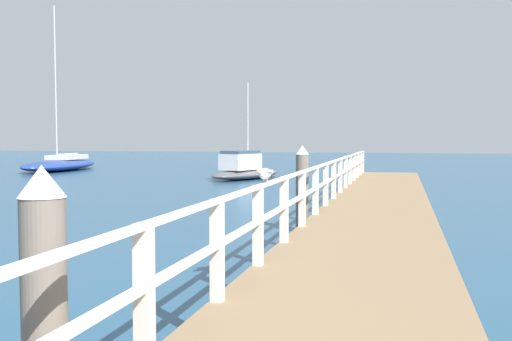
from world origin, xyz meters
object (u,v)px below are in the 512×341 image
Objects in this scene: boat_1 at (61,164)px; boat_4 at (245,170)px; seagull_foreground at (265,173)px; boat_3 at (248,164)px; dock_piling_near at (45,316)px; dock_piling_far at (302,188)px.

boat_1 reaches higher than boat_4.
seagull_foreground is 28.99m from boat_3.
dock_piling_near is at bearing 94.87° from seagull_foreground.
dock_piling_near is 0.34× the size of boat_4.
dock_piling_near and dock_piling_far have the same top height.
boat_3 reaches higher than dock_piling_near.
seagull_foreground is (0.38, 4.26, 0.64)m from dock_piling_near.
boat_1 reaches higher than seagull_foreground.
dock_piling_near is 1.00× the size of dock_piling_far.
boat_4 is (-5.52, 24.24, -0.49)m from dock_piling_near.
boat_4 is at bearing -63.61° from seagull_foreground.
boat_1 is at bearing 178.46° from boat_3.
dock_piling_far is 0.34× the size of boat_3.
boat_4 is (13.38, -4.34, 0.07)m from boat_1.
boat_3 is at bearing -64.26° from seagull_foreground.
boat_4 is (-5.52, 14.92, -0.49)m from dock_piling_far.
dock_piling_far is (0.00, 9.33, 0.00)m from dock_piling_near.
seagull_foreground is at bearing 125.59° from boat_4.
dock_piling_near is 4.32m from seagull_foreground.
boat_3 reaches higher than dock_piling_far.
boat_3 is (11.40, 3.54, -0.04)m from boat_1.
dock_piling_far is 26.99m from boat_1.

